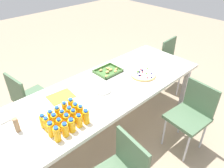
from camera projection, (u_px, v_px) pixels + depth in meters
The scene contains 31 objects.
ground_plane at pixel (106, 133), 2.82m from camera, with size 12.00×12.00×0.00m, color gray.
party_table at pixel (105, 91), 2.45m from camera, with size 2.55×0.90×0.73m.
chair_end at pixel (173, 60), 3.49m from camera, with size 0.43×0.43×0.83m.
chair_far_left at pixel (28, 97), 2.66m from camera, with size 0.44×0.44×0.83m.
chair_near_right at pixel (192, 112), 2.41m from camera, with size 0.44×0.44×0.83m.
juice_bottle_0 at pixel (57, 134), 1.74m from camera, with size 0.06×0.06×0.15m.
juice_bottle_1 at pixel (65, 130), 1.79m from camera, with size 0.06×0.06×0.14m.
juice_bottle_2 at pixel (72, 125), 1.83m from camera, with size 0.06×0.06×0.14m.
juice_bottle_3 at pixel (79, 121), 1.88m from camera, with size 0.06×0.06×0.14m.
juice_bottle_4 at pixel (86, 117), 1.91m from camera, with size 0.06×0.06×0.15m.
juice_bottle_5 at pixel (51, 129), 1.78m from camera, with size 0.06×0.06×0.15m.
juice_bottle_6 at pixel (60, 125), 1.84m from camera, with size 0.05×0.05×0.13m.
juice_bottle_7 at pixel (67, 121), 1.87m from camera, with size 0.06×0.06×0.14m.
juice_bottle_8 at pixel (74, 116), 1.92m from camera, with size 0.05×0.05×0.15m.
juice_bottle_9 at pixel (81, 112), 1.96m from camera, with size 0.05×0.05×0.15m.
juice_bottle_10 at pixel (47, 124), 1.83m from camera, with size 0.05×0.05×0.15m.
juice_bottle_11 at pixel (55, 121), 1.87m from camera, with size 0.06×0.06×0.14m.
juice_bottle_12 at pixel (63, 117), 1.93m from camera, with size 0.05×0.05×0.13m.
juice_bottle_13 at pixel (70, 113), 1.96m from camera, with size 0.06×0.06×0.13m.
juice_bottle_14 at pixel (76, 110), 2.00m from camera, with size 0.06×0.06×0.14m.
juice_bottle_15 at pixel (43, 121), 1.87m from camera, with size 0.06×0.06×0.14m.
juice_bottle_16 at pixel (51, 117), 1.92m from camera, with size 0.06×0.06×0.13m.
juice_bottle_17 at pixel (58, 113), 1.96m from camera, with size 0.05×0.05×0.14m.
juice_bottle_18 at pixel (65, 109), 2.01m from camera, with size 0.05×0.05×0.14m.
juice_bottle_19 at pixel (71, 105), 2.05m from camera, with size 0.06×0.06×0.14m.
fruit_pizza at pixel (143, 74), 2.64m from camera, with size 0.31×0.31×0.05m.
snack_tray at pixel (108, 71), 2.70m from camera, with size 0.31×0.25×0.04m.
plate_stack at pixel (103, 90), 2.36m from camera, with size 0.18×0.18×0.02m.
napkin_stack at pixel (5, 117), 2.00m from camera, with size 0.15×0.15×0.02m, color white.
cardboard_tube at pixel (17, 125), 1.82m from camera, with size 0.04×0.04×0.14m, color #9E7A56.
paper_folder at pixel (61, 97), 2.27m from camera, with size 0.26×0.20×0.01m, color yellow.
Camera 1 is at (-1.32, -1.50, 2.10)m, focal length 34.41 mm.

